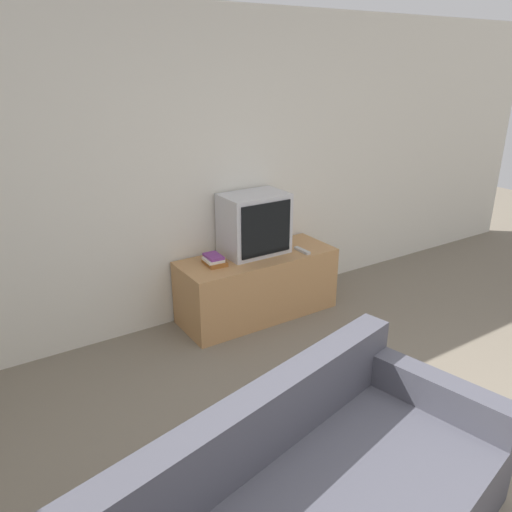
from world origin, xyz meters
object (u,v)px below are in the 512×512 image
object	(u,v)px
book_stack	(214,260)
remote_on_stand	(302,251)
tv_stand	(258,285)
television	(254,224)

from	to	relation	value
book_stack	remote_on_stand	size ratio (longest dim) A/B	1.15
tv_stand	book_stack	distance (m)	0.53
tv_stand	remote_on_stand	xyz separation A→B (m)	(0.38, -0.14, 0.30)
tv_stand	book_stack	world-z (taller)	book_stack
television	book_stack	bearing A→B (deg)	-172.83
book_stack	television	bearing A→B (deg)	7.17
television	tv_stand	bearing A→B (deg)	-102.10
remote_on_stand	tv_stand	bearing A→B (deg)	159.80
book_stack	remote_on_stand	bearing A→B (deg)	-11.67
tv_stand	television	world-z (taller)	television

